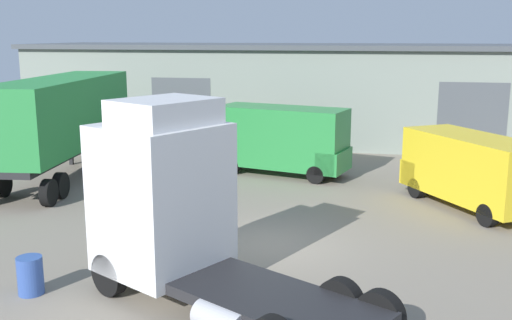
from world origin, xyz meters
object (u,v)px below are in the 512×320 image
(tractor_unit_white, at_px, (176,205))
(delivery_van_yellow, at_px, (469,168))
(delivery_van_green, at_px, (284,139))
(oil_drum, at_px, (30,275))
(container_trailer_green, at_px, (61,116))

(tractor_unit_white, height_order, delivery_van_yellow, tractor_unit_white)
(tractor_unit_white, distance_m, delivery_van_yellow, 11.41)
(delivery_van_green, relative_size, oil_drum, 6.60)
(tractor_unit_white, relative_size, delivery_van_green, 1.23)
(container_trailer_green, xyz_separation_m, oil_drum, (4.93, -10.36, -2.16))
(oil_drum, bearing_deg, delivery_van_yellow, 41.30)
(delivery_van_green, xyz_separation_m, oil_drum, (-3.79, -12.91, -1.10))
(tractor_unit_white, bearing_deg, delivery_van_green, -63.65)
(delivery_van_yellow, xyz_separation_m, oil_drum, (-10.69, -9.39, -0.92))
(tractor_unit_white, distance_m, oil_drum, 3.74)
(tractor_unit_white, xyz_separation_m, container_trailer_green, (-8.21, 9.61, 0.52))
(tractor_unit_white, bearing_deg, delivery_van_yellow, -101.85)
(container_trailer_green, height_order, oil_drum, container_trailer_green)
(delivery_van_yellow, bearing_deg, tractor_unit_white, 106.20)
(delivery_van_yellow, distance_m, oil_drum, 14.26)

